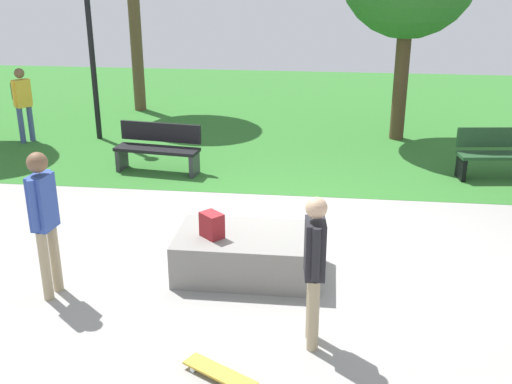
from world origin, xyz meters
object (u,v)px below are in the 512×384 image
concrete_ledge (248,254)px  pedestrian_with_backpack (22,98)px  skater_watching (314,261)px  skateboard_by_ledge (220,373)px  backpack_on_ledge (212,225)px  park_bench_far_right (502,153)px  park_bench_far_left (158,147)px  skater_performing_trick (44,213)px  lamp_post (90,28)px

concrete_ledge → pedestrian_with_backpack: (-5.63, 5.47, 0.69)m
skater_watching → skateboard_by_ledge: bearing=-140.8°
backpack_on_ledge → pedestrian_with_backpack: bearing=-4.4°
park_bench_far_right → backpack_on_ledge: bearing=-136.4°
skateboard_by_ledge → park_bench_far_left: (-2.21, 6.02, 0.42)m
concrete_ledge → backpack_on_ledge: (-0.43, -0.13, 0.44)m
concrete_ledge → pedestrian_with_backpack: size_ratio=1.12×
skater_watching → skater_performing_trick: bearing=168.2°
concrete_ledge → park_bench_far_right: size_ratio=1.10×
concrete_ledge → backpack_on_ledge: bearing=-163.8°
skater_performing_trick → skater_watching: bearing=-11.8°
backpack_on_ledge → skater_performing_trick: 1.99m
skater_performing_trick → skateboard_by_ledge: size_ratio=2.27×
concrete_ledge → skater_watching: 1.84m
skater_watching → skateboard_by_ledge: skater_watching is taller
backpack_on_ledge → park_bench_far_right: bearing=-93.7°
skateboard_by_ledge → park_bench_far_left: park_bench_far_left is taller
skater_watching → lamp_post: 9.05m
park_bench_far_left → backpack_on_ledge: bearing=-66.0°
park_bench_far_left → park_bench_far_right: bearing=3.4°
skater_watching → lamp_post: size_ratio=0.42×
park_bench_far_left → pedestrian_with_backpack: (-3.43, 1.62, 0.49)m
skater_performing_trick → pedestrian_with_backpack: bearing=118.1°
concrete_ledge → skater_watching: size_ratio=1.09×
concrete_ledge → pedestrian_with_backpack: 7.88m
lamp_post → pedestrian_with_backpack: size_ratio=2.44×
backpack_on_ledge → lamp_post: 7.30m
park_bench_far_right → lamp_post: (-8.28, 1.69, 1.94)m
park_bench_far_left → lamp_post: bearing=133.1°
lamp_post → concrete_ledge: bearing=-55.0°
park_bench_far_right → park_bench_far_left: bearing=-176.6°
skater_performing_trick → park_bench_far_left: bearing=89.2°
concrete_ledge → park_bench_far_right: bearing=45.6°
park_bench_far_left → skater_watching: bearing=-60.0°
skater_performing_trick → park_bench_far_left: size_ratio=1.09×
concrete_ledge → lamp_post: lamp_post is taller
concrete_ledge → backpack_on_ledge: size_ratio=5.67×
backpack_on_ledge → skateboard_by_ledge: (0.44, -2.05, -0.65)m
skater_performing_trick → park_bench_far_right: (6.41, 5.04, -0.58)m
park_bench_far_right → pedestrian_with_backpack: 9.86m
skater_performing_trick → pedestrian_with_backpack: 7.12m
lamp_post → pedestrian_with_backpack: lamp_post is taller
skater_performing_trick → lamp_post: lamp_post is taller
skateboard_by_ledge → park_bench_far_right: (4.13, 6.40, 0.42)m
skater_watching → park_bench_far_left: size_ratio=1.01×
skater_performing_trick → park_bench_far_right: bearing=38.2°
skater_performing_trick → park_bench_far_right: 8.17m
skater_watching → park_bench_far_left: bearing=120.0°
concrete_ledge → backpack_on_ledge: 0.63m
skateboard_by_ledge → park_bench_far_right: park_bench_far_right is taller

